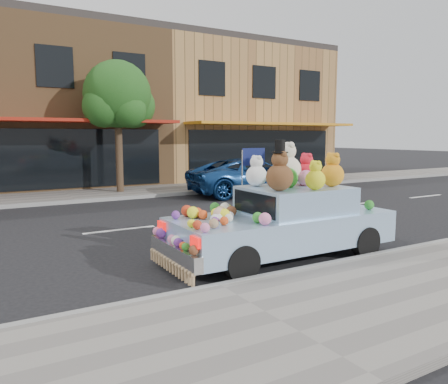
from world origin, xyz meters
TOP-DOWN VIEW (x-y plane):
  - ground at (0.00, 0.00)m, footprint 120.00×120.00m
  - near_sidewalk at (0.00, -6.50)m, footprint 60.00×3.00m
  - far_sidewalk at (0.00, 6.50)m, footprint 60.00×3.00m
  - near_kerb at (0.00, -5.00)m, footprint 60.00×0.12m
  - far_kerb at (0.00, 5.00)m, footprint 60.00×0.12m
  - storefront_mid at (0.00, 11.97)m, footprint 10.00×9.80m
  - storefront_right at (10.00, 11.97)m, footprint 10.00×9.80m
  - street_tree at (2.03, 6.55)m, footprint 3.00×2.70m
  - car_blue at (6.56, 3.86)m, footprint 5.34×2.78m
  - art_car at (1.98, -3.98)m, footprint 4.49×1.79m

SIDE VIEW (x-z plane):
  - ground at x=0.00m, z-range 0.00..0.00m
  - near_sidewalk at x=0.00m, z-range 0.00..0.12m
  - far_sidewalk at x=0.00m, z-range 0.00..0.12m
  - near_kerb at x=0.00m, z-range 0.00..0.13m
  - far_kerb at x=0.00m, z-range 0.00..0.13m
  - car_blue at x=6.56m, z-range 0.00..1.44m
  - art_car at x=1.98m, z-range -0.34..1.91m
  - storefront_mid at x=0.00m, z-range -0.01..7.29m
  - storefront_right at x=10.00m, z-range -0.01..7.29m
  - street_tree at x=2.03m, z-range 1.08..6.30m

